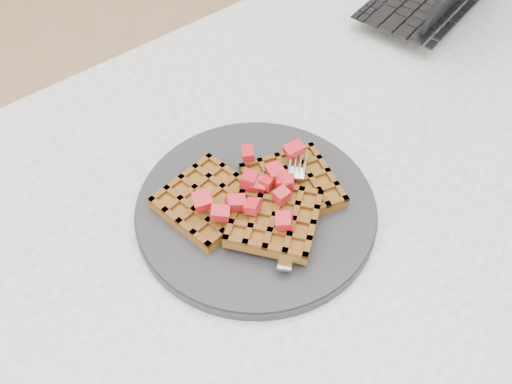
# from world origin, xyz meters

# --- Properties ---
(ground) EXTENTS (4.00, 4.00, 0.00)m
(ground) POSITION_xyz_m (0.00, 0.00, 0.00)
(ground) COLOR tan
(ground) RESTS_ON ground
(table) EXTENTS (1.20, 0.80, 0.75)m
(table) POSITION_xyz_m (0.00, 0.00, 0.64)
(table) COLOR silver
(table) RESTS_ON ground
(plate) EXTENTS (0.30, 0.30, 0.02)m
(plate) POSITION_xyz_m (-0.15, 0.02, 0.76)
(plate) COLOR black
(plate) RESTS_ON table
(waffles) EXTENTS (0.22, 0.20, 0.03)m
(waffles) POSITION_xyz_m (-0.15, 0.01, 0.78)
(waffles) COLOR brown
(waffles) RESTS_ON plate
(strawberry_pile) EXTENTS (0.15, 0.15, 0.02)m
(strawberry_pile) POSITION_xyz_m (-0.15, 0.02, 0.80)
(strawberry_pile) COLOR #96000A
(strawberry_pile) RESTS_ON waffles
(fork) EXTENTS (0.15, 0.14, 0.02)m
(fork) POSITION_xyz_m (-0.11, -0.02, 0.77)
(fork) COLOR silver
(fork) RESTS_ON plate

